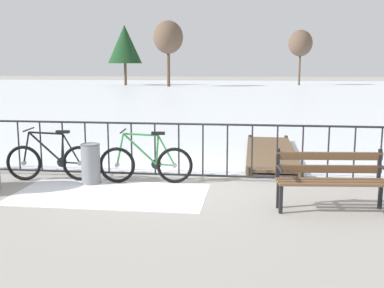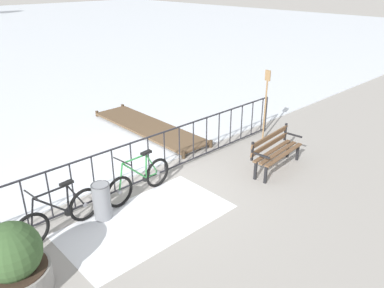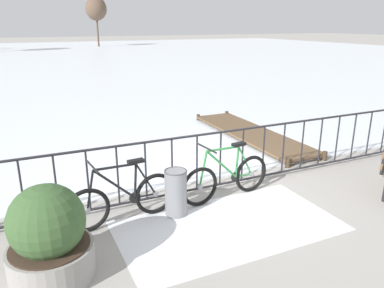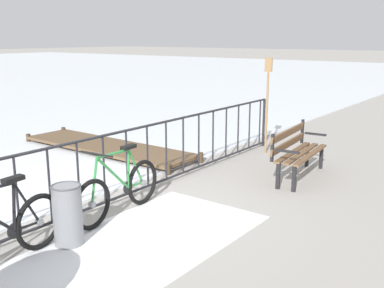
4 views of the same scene
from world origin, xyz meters
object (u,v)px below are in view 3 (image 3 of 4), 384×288
(bicycle_near_railing, at_px, (227,178))
(bicycle_second, at_px, (123,199))
(planter_with_shrub, at_px, (49,237))
(trash_bin, at_px, (176,192))

(bicycle_near_railing, bearing_deg, bicycle_second, -178.45)
(bicycle_second, relative_size, planter_with_shrub, 1.48)
(bicycle_second, height_order, planter_with_shrub, planter_with_shrub)
(bicycle_near_railing, distance_m, bicycle_second, 1.78)
(bicycle_near_railing, relative_size, planter_with_shrub, 1.48)
(trash_bin, bearing_deg, bicycle_second, 171.92)
(bicycle_second, distance_m, trash_bin, 0.80)
(bicycle_second, xyz_separation_m, planter_with_shrub, (-1.09, -0.88, 0.16))
(bicycle_near_railing, height_order, planter_with_shrub, planter_with_shrub)
(bicycle_second, bearing_deg, planter_with_shrub, -140.86)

